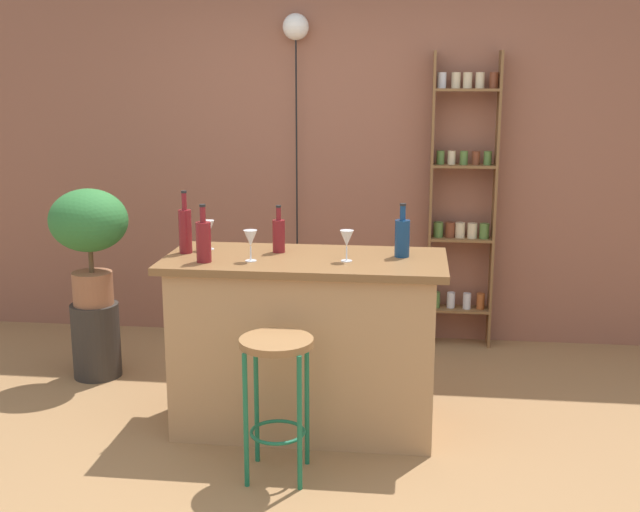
% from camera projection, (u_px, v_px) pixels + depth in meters
% --- Properties ---
extents(ground, '(12.00, 12.00, 0.00)m').
position_uv_depth(ground, '(298.00, 448.00, 4.17)').
color(ground, olive).
extents(back_wall, '(6.40, 0.10, 2.80)m').
position_uv_depth(back_wall, '(336.00, 147.00, 5.75)').
color(back_wall, '#8C5642').
rests_on(back_wall, ground).
extents(kitchen_counter, '(1.50, 0.68, 0.96)m').
position_uv_depth(kitchen_counter, '(305.00, 342.00, 4.35)').
color(kitchen_counter, tan).
rests_on(kitchen_counter, ground).
extents(bar_stool, '(0.35, 0.35, 0.70)m').
position_uv_depth(bar_stool, '(277.00, 374.00, 3.78)').
color(bar_stool, '#196642').
rests_on(bar_stool, ground).
extents(spice_shelf, '(0.46, 0.17, 2.07)m').
position_uv_depth(spice_shelf, '(462.00, 200.00, 5.57)').
color(spice_shelf, brown).
rests_on(spice_shelf, ground).
extents(plant_stool, '(0.30, 0.30, 0.48)m').
position_uv_depth(plant_stool, '(96.00, 340.00, 5.13)').
color(plant_stool, '#2D2823').
rests_on(plant_stool, ground).
extents(potted_plant, '(0.49, 0.44, 0.74)m').
position_uv_depth(potted_plant, '(89.00, 230.00, 4.97)').
color(potted_plant, '#935B3D').
rests_on(potted_plant, plant_stool).
extents(bottle_sauce_amber, '(0.08, 0.08, 0.29)m').
position_uv_depth(bottle_sauce_amber, '(402.00, 237.00, 4.24)').
color(bottle_sauce_amber, navy).
rests_on(bottle_sauce_amber, kitchen_counter).
extents(bottle_spirits_clear, '(0.07, 0.07, 0.26)m').
position_uv_depth(bottle_spirits_clear, '(279.00, 235.00, 4.35)').
color(bottle_spirits_clear, maroon).
rests_on(bottle_spirits_clear, kitchen_counter).
extents(bottle_soda_blue, '(0.08, 0.08, 0.30)m').
position_uv_depth(bottle_soda_blue, '(204.00, 240.00, 4.12)').
color(bottle_soda_blue, maroon).
rests_on(bottle_soda_blue, kitchen_counter).
extents(bottle_wine_red, '(0.07, 0.07, 0.34)m').
position_uv_depth(bottle_wine_red, '(185.00, 230.00, 4.33)').
color(bottle_wine_red, maroon).
rests_on(bottle_wine_red, kitchen_counter).
extents(wine_glass_left, '(0.07, 0.07, 0.16)m').
position_uv_depth(wine_glass_left, '(347.00, 239.00, 4.14)').
color(wine_glass_left, silver).
rests_on(wine_glass_left, kitchen_counter).
extents(wine_glass_center, '(0.07, 0.07, 0.16)m').
position_uv_depth(wine_glass_center, '(208.00, 229.00, 4.42)').
color(wine_glass_center, silver).
rests_on(wine_glass_center, kitchen_counter).
extents(wine_glass_right, '(0.07, 0.07, 0.16)m').
position_uv_depth(wine_glass_right, '(250.00, 239.00, 4.14)').
color(wine_glass_right, silver).
rests_on(wine_glass_right, kitchen_counter).
extents(pendant_globe_light, '(0.18, 0.18, 2.32)m').
position_uv_depth(pendant_globe_light, '(296.00, 35.00, 5.50)').
color(pendant_globe_light, black).
rests_on(pendant_globe_light, ground).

